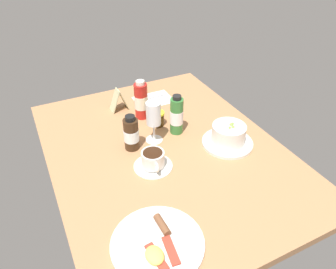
{
  "coord_description": "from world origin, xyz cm",
  "views": [
    {
      "loc": [
        -86.56,
        41.27,
        75.69
      ],
      "look_at": [
        1.62,
        -2.12,
        5.03
      ],
      "focal_mm": 34.23,
      "sensor_mm": 36.0,
      "label": 1
    }
  ],
  "objects_px": {
    "jam_jar": "(158,118)",
    "breakfast_plate": "(158,244)",
    "porridge_bowl": "(228,135)",
    "sauce_bottle_green": "(177,116)",
    "menu_card": "(119,100)",
    "sauce_bottle_brown": "(131,134)",
    "wine_glass": "(153,116)",
    "cutlery_setting": "(153,99)",
    "sauce_bottle_red": "(141,101)",
    "coffee_cup": "(153,160)"
  },
  "relations": [
    {
      "from": "jam_jar",
      "to": "breakfast_plate",
      "type": "bearing_deg",
      "value": 155.21
    },
    {
      "from": "jam_jar",
      "to": "breakfast_plate",
      "type": "xyz_separation_m",
      "value": [
        -0.54,
        0.25,
        -0.02
      ]
    },
    {
      "from": "porridge_bowl",
      "to": "sauce_bottle_green",
      "type": "height_order",
      "value": "sauce_bottle_green"
    },
    {
      "from": "menu_card",
      "to": "breakfast_plate",
      "type": "bearing_deg",
      "value": 168.71
    },
    {
      "from": "porridge_bowl",
      "to": "sauce_bottle_brown",
      "type": "distance_m",
      "value": 0.37
    },
    {
      "from": "wine_glass",
      "to": "breakfast_plate",
      "type": "bearing_deg",
      "value": 156.91
    },
    {
      "from": "cutlery_setting",
      "to": "sauce_bottle_red",
      "type": "xyz_separation_m",
      "value": [
        -0.12,
        0.1,
        0.08
      ]
    },
    {
      "from": "cutlery_setting",
      "to": "menu_card",
      "type": "relative_size",
      "value": 1.75
    },
    {
      "from": "porridge_bowl",
      "to": "menu_card",
      "type": "bearing_deg",
      "value": 33.81
    },
    {
      "from": "coffee_cup",
      "to": "sauce_bottle_brown",
      "type": "distance_m",
      "value": 0.14
    },
    {
      "from": "sauce_bottle_brown",
      "to": "breakfast_plate",
      "type": "relative_size",
      "value": 0.56
    },
    {
      "from": "sauce_bottle_brown",
      "to": "sauce_bottle_red",
      "type": "relative_size",
      "value": 0.83
    },
    {
      "from": "porridge_bowl",
      "to": "coffee_cup",
      "type": "height_order",
      "value": "porridge_bowl"
    },
    {
      "from": "jam_jar",
      "to": "breakfast_plate",
      "type": "relative_size",
      "value": 0.24
    },
    {
      "from": "sauce_bottle_red",
      "to": "cutlery_setting",
      "type": "bearing_deg",
      "value": -41.75
    },
    {
      "from": "cutlery_setting",
      "to": "breakfast_plate",
      "type": "xyz_separation_m",
      "value": [
        -0.74,
        0.32,
        0.01
      ]
    },
    {
      "from": "porridge_bowl",
      "to": "jam_jar",
      "type": "bearing_deg",
      "value": 37.64
    },
    {
      "from": "coffee_cup",
      "to": "sauce_bottle_red",
      "type": "bearing_deg",
      "value": -15.64
    },
    {
      "from": "cutlery_setting",
      "to": "wine_glass",
      "type": "bearing_deg",
      "value": 157.08
    },
    {
      "from": "jam_jar",
      "to": "sauce_bottle_red",
      "type": "relative_size",
      "value": 0.36
    },
    {
      "from": "breakfast_plate",
      "to": "menu_card",
      "type": "bearing_deg",
      "value": -11.29
    },
    {
      "from": "wine_glass",
      "to": "sauce_bottle_red",
      "type": "distance_m",
      "value": 0.18
    },
    {
      "from": "sauce_bottle_red",
      "to": "sauce_bottle_green",
      "type": "bearing_deg",
      "value": -153.87
    },
    {
      "from": "sauce_bottle_red",
      "to": "sauce_bottle_green",
      "type": "height_order",
      "value": "sauce_bottle_red"
    },
    {
      "from": "cutlery_setting",
      "to": "jam_jar",
      "type": "xyz_separation_m",
      "value": [
        -0.2,
        0.07,
        0.03
      ]
    },
    {
      "from": "sauce_bottle_brown",
      "to": "cutlery_setting",
      "type": "bearing_deg",
      "value": -36.01
    },
    {
      "from": "sauce_bottle_green",
      "to": "breakfast_plate",
      "type": "height_order",
      "value": "sauce_bottle_green"
    },
    {
      "from": "sauce_bottle_green",
      "to": "menu_card",
      "type": "height_order",
      "value": "sauce_bottle_green"
    },
    {
      "from": "sauce_bottle_green",
      "to": "coffee_cup",
      "type": "bearing_deg",
      "value": 131.99
    },
    {
      "from": "wine_glass",
      "to": "sauce_bottle_green",
      "type": "distance_m",
      "value": 0.11
    },
    {
      "from": "wine_glass",
      "to": "breakfast_plate",
      "type": "distance_m",
      "value": 0.5
    },
    {
      "from": "porridge_bowl",
      "to": "sauce_bottle_red",
      "type": "distance_m",
      "value": 0.4
    },
    {
      "from": "porridge_bowl",
      "to": "wine_glass",
      "type": "height_order",
      "value": "wine_glass"
    },
    {
      "from": "porridge_bowl",
      "to": "jam_jar",
      "type": "xyz_separation_m",
      "value": [
        0.24,
        0.19,
        -0.01
      ]
    },
    {
      "from": "wine_glass",
      "to": "porridge_bowl",
      "type": "bearing_deg",
      "value": -121.58
    },
    {
      "from": "cutlery_setting",
      "to": "sauce_bottle_red",
      "type": "distance_m",
      "value": 0.17
    },
    {
      "from": "wine_glass",
      "to": "jam_jar",
      "type": "height_order",
      "value": "wine_glass"
    },
    {
      "from": "sauce_bottle_green",
      "to": "sauce_bottle_brown",
      "type": "bearing_deg",
      "value": 95.62
    },
    {
      "from": "wine_glass",
      "to": "menu_card",
      "type": "bearing_deg",
      "value": 9.14
    },
    {
      "from": "wine_glass",
      "to": "jam_jar",
      "type": "distance_m",
      "value": 0.14
    },
    {
      "from": "coffee_cup",
      "to": "jam_jar",
      "type": "xyz_separation_m",
      "value": [
        0.24,
        -0.13,
        0.0
      ]
    },
    {
      "from": "sauce_bottle_green",
      "to": "menu_card",
      "type": "xyz_separation_m",
      "value": [
        0.27,
        0.15,
        -0.03
      ]
    },
    {
      "from": "sauce_bottle_red",
      "to": "breakfast_plate",
      "type": "bearing_deg",
      "value": 161.27
    },
    {
      "from": "coffee_cup",
      "to": "menu_card",
      "type": "height_order",
      "value": "menu_card"
    },
    {
      "from": "cutlery_setting",
      "to": "jam_jar",
      "type": "relative_size",
      "value": 2.83
    },
    {
      "from": "porridge_bowl",
      "to": "sauce_bottle_brown",
      "type": "height_order",
      "value": "sauce_bottle_brown"
    },
    {
      "from": "cutlery_setting",
      "to": "breakfast_plate",
      "type": "distance_m",
      "value": 0.81
    },
    {
      "from": "porridge_bowl",
      "to": "menu_card",
      "type": "height_order",
      "value": "menu_card"
    },
    {
      "from": "coffee_cup",
      "to": "sauce_bottle_green",
      "type": "height_order",
      "value": "sauce_bottle_green"
    },
    {
      "from": "coffee_cup",
      "to": "sauce_bottle_red",
      "type": "xyz_separation_m",
      "value": [
        0.32,
        -0.09,
        0.05
      ]
    }
  ]
}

